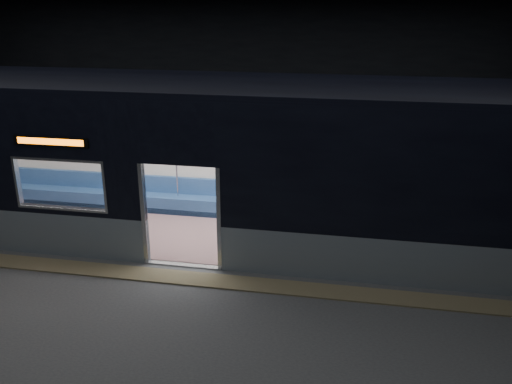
# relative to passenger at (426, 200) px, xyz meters

# --- Properties ---
(station_floor) EXTENTS (24.00, 14.00, 0.01)m
(station_floor) POSITION_rel_passenger_xyz_m (-4.74, -3.55, -0.76)
(station_floor) COLOR #47494C
(station_floor) RESTS_ON ground
(station_envelope) EXTENTS (24.00, 14.00, 5.00)m
(station_envelope) POSITION_rel_passenger_xyz_m (-4.74, -3.55, 2.91)
(station_envelope) COLOR black
(station_envelope) RESTS_ON station_floor
(tactile_strip) EXTENTS (22.80, 0.50, 0.03)m
(tactile_strip) POSITION_rel_passenger_xyz_m (-4.74, -3.00, -0.74)
(tactile_strip) COLOR #8C7F59
(tactile_strip) RESTS_ON station_floor
(metro_car) EXTENTS (18.00, 3.04, 3.35)m
(metro_car) POSITION_rel_passenger_xyz_m (-4.74, -1.00, 1.09)
(metro_car) COLOR gray
(metro_car) RESTS_ON station_floor
(passenger) EXTENTS (0.37, 0.62, 1.27)m
(passenger) POSITION_rel_passenger_xyz_m (0.00, 0.00, 0.00)
(passenger) COLOR black
(passenger) RESTS_ON metro_car
(handbag) EXTENTS (0.27, 0.25, 0.11)m
(handbag) POSITION_rel_passenger_xyz_m (0.01, -0.20, -0.11)
(handbag) COLOR black
(handbag) RESTS_ON passenger
(transit_map) EXTENTS (1.00, 0.03, 0.65)m
(transit_map) POSITION_rel_passenger_xyz_m (-1.61, 0.31, 0.72)
(transit_map) COLOR white
(transit_map) RESTS_ON metro_car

